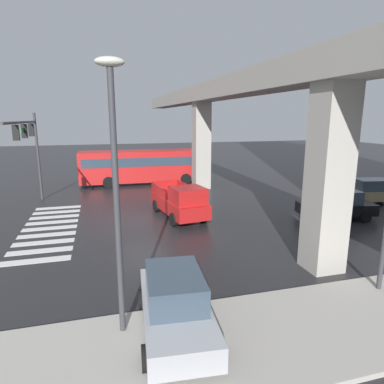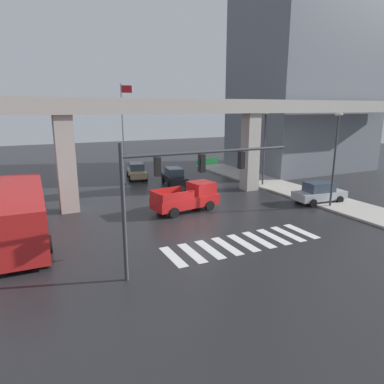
{
  "view_description": "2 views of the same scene",
  "coord_description": "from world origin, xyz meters",
  "px_view_note": "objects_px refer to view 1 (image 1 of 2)",
  "views": [
    {
      "loc": [
        18.71,
        -2.17,
        5.86
      ],
      "look_at": [
        0.94,
        2.74,
        1.76
      ],
      "focal_mm": 31.35,
      "sensor_mm": 36.0,
      "label": 1
    },
    {
      "loc": [
        -10.94,
        -20.65,
        7.6
      ],
      "look_at": [
        0.56,
        2.88,
        1.25
      ],
      "focal_mm": 32.6,
      "sensor_mm": 36.0,
      "label": 2
    }
  ],
  "objects_px": {
    "traffic_signal_mast": "(29,139)",
    "sedan_silver": "(175,304)",
    "sedan_black": "(337,205)",
    "street_lamp_near_corner": "(115,171)",
    "sedan_tan": "(371,191)",
    "flagpole": "(338,120)",
    "city_bus": "(142,165)",
    "pickup_truck": "(180,202)"
  },
  "relations": [
    {
      "from": "city_bus",
      "to": "sedan_black",
      "type": "xyz_separation_m",
      "value": [
        13.94,
        9.67,
        -0.87
      ]
    },
    {
      "from": "pickup_truck",
      "to": "flagpole",
      "type": "bearing_deg",
      "value": 97.79
    },
    {
      "from": "sedan_silver",
      "to": "pickup_truck",
      "type": "bearing_deg",
      "value": 165.74
    },
    {
      "from": "sedan_black",
      "to": "street_lamp_near_corner",
      "type": "relative_size",
      "value": 0.62
    },
    {
      "from": "sedan_black",
      "to": "pickup_truck",
      "type": "bearing_deg",
      "value": -106.34
    },
    {
      "from": "sedan_black",
      "to": "traffic_signal_mast",
      "type": "distance_m",
      "value": 19.33
    },
    {
      "from": "sedan_silver",
      "to": "flagpole",
      "type": "xyz_separation_m",
      "value": [
        -12.15,
        14.42,
        4.87
      ]
    },
    {
      "from": "sedan_tan",
      "to": "traffic_signal_mast",
      "type": "bearing_deg",
      "value": -102.04
    },
    {
      "from": "flagpole",
      "to": "city_bus",
      "type": "bearing_deg",
      "value": -127.78
    },
    {
      "from": "street_lamp_near_corner",
      "to": "flagpole",
      "type": "xyz_separation_m",
      "value": [
        -11.91,
        15.84,
        1.17
      ]
    },
    {
      "from": "pickup_truck",
      "to": "sedan_tan",
      "type": "height_order",
      "value": "pickup_truck"
    },
    {
      "from": "sedan_silver",
      "to": "street_lamp_near_corner",
      "type": "xyz_separation_m",
      "value": [
        -0.24,
        -1.43,
        3.7
      ]
    },
    {
      "from": "city_bus",
      "to": "flagpole",
      "type": "height_order",
      "value": "flagpole"
    },
    {
      "from": "sedan_black",
      "to": "flagpole",
      "type": "bearing_deg",
      "value": 145.48
    },
    {
      "from": "sedan_tan",
      "to": "sedan_black",
      "type": "bearing_deg",
      "value": -62.35
    },
    {
      "from": "sedan_silver",
      "to": "street_lamp_near_corner",
      "type": "height_order",
      "value": "street_lamp_near_corner"
    },
    {
      "from": "pickup_truck",
      "to": "flagpole",
      "type": "distance_m",
      "value": 12.76
    },
    {
      "from": "city_bus",
      "to": "sedan_black",
      "type": "height_order",
      "value": "city_bus"
    },
    {
      "from": "street_lamp_near_corner",
      "to": "sedan_tan",
      "type": "bearing_deg",
      "value": 119.95
    },
    {
      "from": "sedan_black",
      "to": "sedan_tan",
      "type": "bearing_deg",
      "value": 117.65
    },
    {
      "from": "city_bus",
      "to": "sedan_tan",
      "type": "distance_m",
      "value": 18.42
    },
    {
      "from": "traffic_signal_mast",
      "to": "pickup_truck",
      "type": "bearing_deg",
      "value": 62.02
    },
    {
      "from": "city_bus",
      "to": "street_lamp_near_corner",
      "type": "relative_size",
      "value": 1.5
    },
    {
      "from": "city_bus",
      "to": "sedan_tan",
      "type": "height_order",
      "value": "city_bus"
    },
    {
      "from": "traffic_signal_mast",
      "to": "sedan_black",
      "type": "bearing_deg",
      "value": 67.65
    },
    {
      "from": "city_bus",
      "to": "sedan_silver",
      "type": "distance_m",
      "value": 21.99
    },
    {
      "from": "street_lamp_near_corner",
      "to": "flagpole",
      "type": "distance_m",
      "value": 19.86
    },
    {
      "from": "city_bus",
      "to": "flagpole",
      "type": "xyz_separation_m",
      "value": [
        9.74,
        12.56,
        4.0
      ]
    },
    {
      "from": "sedan_silver",
      "to": "traffic_signal_mast",
      "type": "distance_m",
      "value": 16.73
    },
    {
      "from": "city_bus",
      "to": "sedan_black",
      "type": "relative_size",
      "value": 2.4
    },
    {
      "from": "traffic_signal_mast",
      "to": "street_lamp_near_corner",
      "type": "height_order",
      "value": "street_lamp_near_corner"
    },
    {
      "from": "city_bus",
      "to": "sedan_black",
      "type": "distance_m",
      "value": 16.99
    },
    {
      "from": "pickup_truck",
      "to": "sedan_black",
      "type": "xyz_separation_m",
      "value": [
        2.59,
        8.85,
        -0.14
      ]
    },
    {
      "from": "city_bus",
      "to": "flagpole",
      "type": "distance_m",
      "value": 16.39
    },
    {
      "from": "pickup_truck",
      "to": "street_lamp_near_corner",
      "type": "distance_m",
      "value": 11.65
    },
    {
      "from": "sedan_tan",
      "to": "street_lamp_near_corner",
      "type": "bearing_deg",
      "value": -60.05
    },
    {
      "from": "pickup_truck",
      "to": "street_lamp_near_corner",
      "type": "bearing_deg",
      "value": -21.73
    },
    {
      "from": "sedan_silver",
      "to": "traffic_signal_mast",
      "type": "bearing_deg",
      "value": -158.36
    },
    {
      "from": "traffic_signal_mast",
      "to": "sedan_silver",
      "type": "bearing_deg",
      "value": 21.64
    },
    {
      "from": "pickup_truck",
      "to": "sedan_silver",
      "type": "height_order",
      "value": "pickup_truck"
    },
    {
      "from": "sedan_silver",
      "to": "sedan_tan",
      "type": "distance_m",
      "value": 19.29
    },
    {
      "from": "sedan_tan",
      "to": "traffic_signal_mast",
      "type": "height_order",
      "value": "traffic_signal_mast"
    }
  ]
}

